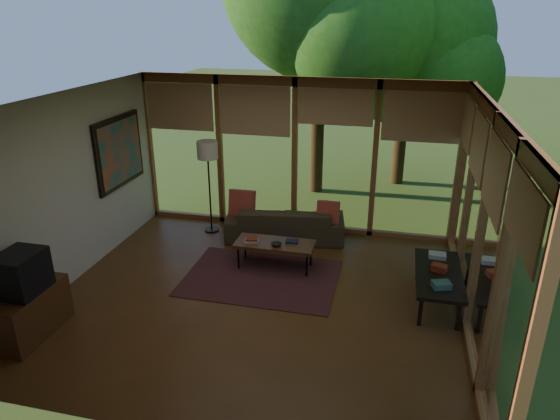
% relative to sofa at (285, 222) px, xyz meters
% --- Properties ---
extents(floor, '(5.50, 5.50, 0.00)m').
position_rel_sofa_xyz_m(floor, '(0.06, -2.00, -0.29)').
color(floor, brown).
rests_on(floor, ground).
extents(ceiling, '(5.50, 5.50, 0.00)m').
position_rel_sofa_xyz_m(ceiling, '(0.06, -2.00, 2.41)').
color(ceiling, silver).
rests_on(ceiling, ground).
extents(wall_left, '(0.04, 5.00, 2.70)m').
position_rel_sofa_xyz_m(wall_left, '(-2.69, -2.00, 1.06)').
color(wall_left, beige).
rests_on(wall_left, ground).
extents(wall_front, '(5.50, 0.04, 2.70)m').
position_rel_sofa_xyz_m(wall_front, '(0.06, -4.50, 1.06)').
color(wall_front, beige).
rests_on(wall_front, ground).
extents(window_wall_back, '(5.50, 0.12, 2.70)m').
position_rel_sofa_xyz_m(window_wall_back, '(0.06, 0.50, 1.06)').
color(window_wall_back, '#93582D').
rests_on(window_wall_back, ground).
extents(window_wall_right, '(0.12, 5.00, 2.70)m').
position_rel_sofa_xyz_m(window_wall_right, '(2.81, -2.00, 1.06)').
color(window_wall_right, '#93582D').
rests_on(window_wall_right, ground).
extents(tree_ne, '(3.47, 3.47, 4.82)m').
position_rel_sofa_xyz_m(tree_ne, '(1.84, 3.67, 2.78)').
color(tree_ne, '#362713').
rests_on(tree_ne, ground).
extents(rug, '(2.24, 1.59, 0.01)m').
position_rel_sofa_xyz_m(rug, '(-0.03, -1.46, -0.29)').
color(rug, maroon).
rests_on(rug, floor).
extents(sofa, '(2.12, 1.11, 0.59)m').
position_rel_sofa_xyz_m(sofa, '(0.00, 0.00, 0.00)').
color(sofa, '#3E331F').
rests_on(sofa, floor).
extents(pillow_left, '(0.44, 0.24, 0.46)m').
position_rel_sofa_xyz_m(pillow_left, '(-0.75, -0.05, 0.31)').
color(pillow_left, maroon).
rests_on(pillow_left, sofa).
extents(pillow_right, '(0.37, 0.20, 0.39)m').
position_rel_sofa_xyz_m(pillow_right, '(0.75, -0.05, 0.27)').
color(pillow_right, maroon).
rests_on(pillow_right, sofa).
extents(ct_book_lower, '(0.24, 0.20, 0.03)m').
position_rel_sofa_xyz_m(ct_book_lower, '(-0.26, -1.14, 0.15)').
color(ct_book_lower, '#ACA39B').
rests_on(ct_book_lower, coffee_table).
extents(ct_book_upper, '(0.20, 0.17, 0.03)m').
position_rel_sofa_xyz_m(ct_book_upper, '(-0.26, -1.14, 0.18)').
color(ct_book_upper, maroon).
rests_on(ct_book_upper, coffee_table).
extents(ct_book_side, '(0.20, 0.16, 0.03)m').
position_rel_sofa_xyz_m(ct_book_side, '(0.34, -1.01, 0.14)').
color(ct_book_side, '#161A32').
rests_on(ct_book_side, coffee_table).
extents(ct_bowl, '(0.16, 0.16, 0.07)m').
position_rel_sofa_xyz_m(ct_bowl, '(0.14, -1.19, 0.17)').
color(ct_bowl, black).
rests_on(ct_bowl, coffee_table).
extents(media_cabinet, '(0.50, 1.00, 0.60)m').
position_rel_sofa_xyz_m(media_cabinet, '(-2.41, -3.43, 0.01)').
color(media_cabinet, '#543017').
rests_on(media_cabinet, floor).
extents(television, '(0.45, 0.55, 0.50)m').
position_rel_sofa_xyz_m(television, '(-2.39, -3.43, 0.56)').
color(television, black).
rests_on(television, media_cabinet).
extents(console_book_a, '(0.26, 0.22, 0.08)m').
position_rel_sofa_xyz_m(console_book_a, '(2.46, -1.94, 0.20)').
color(console_book_a, '#345C50').
rests_on(console_book_a, side_console).
extents(console_book_b, '(0.23, 0.20, 0.09)m').
position_rel_sofa_xyz_m(console_book_b, '(2.46, -1.49, 0.21)').
color(console_book_b, maroon).
rests_on(console_book_b, side_console).
extents(console_book_c, '(0.24, 0.18, 0.06)m').
position_rel_sofa_xyz_m(console_book_c, '(2.46, -1.09, 0.19)').
color(console_book_c, '#ACA39B').
rests_on(console_book_c, side_console).
extents(floor_lamp, '(0.36, 0.36, 1.65)m').
position_rel_sofa_xyz_m(floor_lamp, '(-1.36, 0.01, 1.11)').
color(floor_lamp, black).
rests_on(floor_lamp, floor).
extents(coffee_table, '(1.20, 0.50, 0.43)m').
position_rel_sofa_xyz_m(coffee_table, '(0.09, -1.09, 0.10)').
color(coffee_table, '#543017').
rests_on(coffee_table, floor).
extents(side_console, '(0.60, 1.40, 0.46)m').
position_rel_sofa_xyz_m(side_console, '(2.46, -1.54, 0.12)').
color(side_console, black).
rests_on(side_console, floor).
extents(wall_painting, '(0.06, 1.35, 1.15)m').
position_rel_sofa_xyz_m(wall_painting, '(-2.66, -0.60, 1.26)').
color(wall_painting, black).
rests_on(wall_painting, wall_left).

